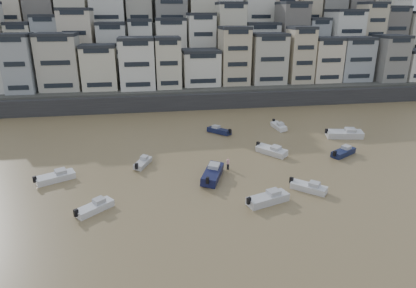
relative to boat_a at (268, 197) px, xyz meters
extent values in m
cube|color=#38383A|center=(-1.37, 45.22, 0.98)|extent=(140.00, 3.00, 3.50)
cube|color=#4C4C47|center=(3.63, 52.22, 1.23)|extent=(140.00, 14.00, 4.00)
cube|color=#4C4C47|center=(3.63, 64.22, 4.23)|extent=(140.00, 14.00, 10.00)
cube|color=#4C4C47|center=(3.63, 76.22, 8.23)|extent=(140.00, 14.00, 18.00)
cube|color=#4C4C47|center=(3.63, 88.22, 12.23)|extent=(140.00, 16.00, 26.00)
cube|color=#4C4C47|center=(3.63, 102.22, 15.23)|extent=(140.00, 18.00, 32.00)
camera|label=1|loc=(-13.17, -36.61, 20.30)|focal=32.00mm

